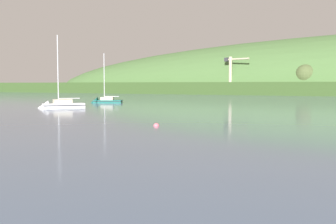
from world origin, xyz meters
TOP-DOWN VIEW (x-y plane):
  - dockside_crane at (-41.72, 171.59)m, footprint 12.15×4.96m
  - sailboat_midwater_white at (-38.45, 75.72)m, footprint 7.62×5.48m
  - sailboat_outer_reach at (-33.38, 55.42)m, footprint 7.26×8.12m
  - mooring_buoy_off_fishing_boat at (-1.24, 35.24)m, footprint 0.62×0.62m

SIDE VIEW (x-z plane):
  - mooring_buoy_off_fishing_boat at x=-1.24m, z-range -0.35..0.35m
  - sailboat_midwater_white at x=-38.45m, z-range -6.09..6.52m
  - sailboat_outer_reach at x=-33.38m, z-range -6.97..7.43m
  - dockside_crane at x=-41.72m, z-range -0.42..15.92m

